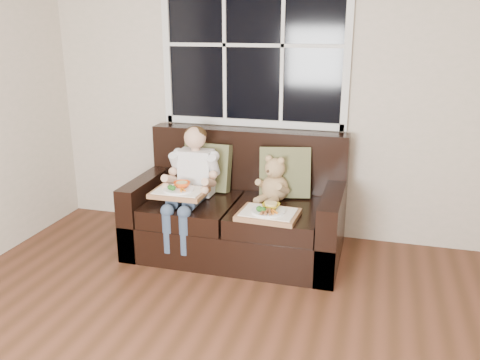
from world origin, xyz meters
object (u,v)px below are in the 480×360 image
(loveseat, at_px, (238,214))
(tray_right, at_px, (268,213))
(teddy_bear, at_px, (275,183))
(child, at_px, (192,176))
(tray_left, at_px, (179,191))

(loveseat, relative_size, tray_right, 3.70)
(teddy_bear, height_order, tray_right, teddy_bear)
(child, xyz_separation_m, tray_left, (-0.04, -0.19, -0.08))
(teddy_bear, relative_size, tray_left, 0.93)
(child, bearing_deg, tray_right, -17.97)
(teddy_bear, bearing_deg, tray_right, -63.66)
(child, height_order, tray_right, child)
(loveseat, relative_size, teddy_bear, 4.41)
(loveseat, xyz_separation_m, tray_left, (-0.39, -0.31, 0.27))
(child, relative_size, tray_right, 1.96)
(tray_right, bearing_deg, tray_left, -179.68)
(child, relative_size, teddy_bear, 2.33)
(child, xyz_separation_m, teddy_bear, (0.65, 0.15, -0.05))
(tray_right, bearing_deg, teddy_bear, 98.38)
(child, bearing_deg, teddy_bear, 12.79)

